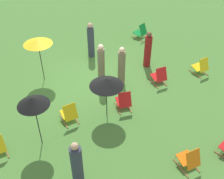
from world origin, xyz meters
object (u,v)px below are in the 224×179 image
(deckchair_6, at_px, (159,76))
(umbrella_0, at_px, (38,42))
(person_0, at_px, (77,165))
(deckchair_2, at_px, (124,101))
(person_3, at_px, (91,41))
(deckchair_0, at_px, (189,160))
(deckchair_4, at_px, (69,114))
(person_4, at_px, (122,67))
(umbrella_1, at_px, (106,82))
(person_1, at_px, (148,50))
(person_2, at_px, (101,66))
(deckchair_3, at_px, (201,67))
(umbrella_2, at_px, (33,102))
(deckchair_8, at_px, (141,32))

(deckchair_6, relative_size, umbrella_0, 0.42)
(person_0, bearing_deg, deckchair_6, -0.21)
(deckchair_2, xyz_separation_m, person_3, (-0.75, -4.10, 0.46))
(person_3, bearing_deg, deckchair_0, 22.40)
(deckchair_4, xyz_separation_m, person_4, (-2.81, -0.95, 0.49))
(umbrella_1, relative_size, person_1, 0.99)
(deckchair_0, xyz_separation_m, deckchair_4, (2.29, -3.73, 0.00))
(deckchair_2, height_order, umbrella_0, umbrella_0)
(deckchair_4, distance_m, person_3, 4.64)
(person_2, height_order, person_3, person_2)
(deckchair_4, distance_m, person_4, 3.00)
(deckchair_3, distance_m, deckchair_6, 2.08)
(person_0, height_order, person_3, person_3)
(deckchair_0, height_order, person_3, person_3)
(deckchair_4, xyz_separation_m, person_3, (-2.80, -3.67, 0.46))
(deckchair_4, distance_m, umbrella_2, 1.99)
(deckchair_3, distance_m, person_1, 2.46)
(deckchair_0, bearing_deg, person_1, -108.91)
(deckchair_0, bearing_deg, deckchair_3, -133.58)
(deckchair_8, distance_m, person_4, 4.38)
(umbrella_0, relative_size, person_2, 1.03)
(deckchair_0, height_order, person_2, person_2)
(deckchair_3, height_order, deckchair_6, same)
(umbrella_2, relative_size, person_2, 1.04)
(umbrella_1, xyz_separation_m, umbrella_2, (2.55, 0.06, 0.29))
(person_2, bearing_deg, person_0, -93.47)
(person_4, bearing_deg, person_2, 100.06)
(umbrella_0, height_order, person_3, umbrella_0)
(person_0, bearing_deg, deckchair_2, 7.62)
(deckchair_0, relative_size, umbrella_2, 0.42)
(umbrella_0, bearing_deg, umbrella_1, 109.26)
(deckchair_8, xyz_separation_m, person_2, (3.84, 2.56, 0.55))
(deckchair_2, bearing_deg, person_0, 51.27)
(umbrella_0, height_order, person_0, umbrella_0)
(umbrella_2, distance_m, person_2, 3.95)
(deckchair_4, height_order, deckchair_6, same)
(deckchair_3, height_order, umbrella_2, umbrella_2)
(person_1, bearing_deg, umbrella_2, -131.17)
(umbrella_2, bearing_deg, deckchair_3, -177.78)
(deckchair_8, relative_size, umbrella_2, 0.44)
(deckchair_0, relative_size, deckchair_2, 0.97)
(deckchair_0, distance_m, deckchair_2, 3.31)
(person_4, bearing_deg, deckchair_6, -75.94)
(person_3, bearing_deg, person_4, 26.57)
(umbrella_0, relative_size, person_3, 1.13)
(person_1, relative_size, person_3, 0.99)
(deckchair_0, relative_size, person_0, 0.49)
(deckchair_0, distance_m, umbrella_0, 7.23)
(deckchair_8, height_order, umbrella_1, umbrella_1)
(person_4, bearing_deg, umbrella_0, 95.48)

